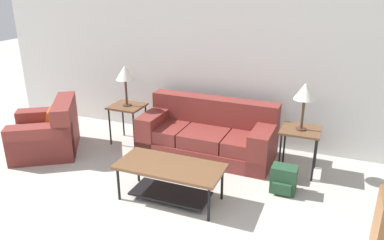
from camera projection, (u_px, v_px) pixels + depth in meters
The scene contains 9 objects.
wall_back at pixel (230, 62), 5.79m from camera, with size 8.52×0.06×2.60m.
couch at pixel (208, 135), 5.63m from camera, with size 2.00×0.89×0.82m.
armchair at pixel (48, 134), 5.72m from camera, with size 1.31×1.34×0.80m.
coffee_table at pixel (170, 174), 4.43m from camera, with size 1.27×0.59×0.46m.
side_table_left at pixel (127, 110), 5.94m from camera, with size 0.52×0.47×0.63m.
side_table_right at pixel (300, 134), 5.00m from camera, with size 0.52×0.47×0.63m.
table_lamp_left at pixel (125, 74), 5.74m from camera, with size 0.28×0.28×0.64m.
table_lamp_right at pixel (305, 93), 4.80m from camera, with size 0.28×0.28×0.64m.
backpack at pixel (284, 180), 4.65m from camera, with size 0.31×0.29×0.35m.
Camera 1 is at (1.61, -1.71, 2.51)m, focal length 35.00 mm.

